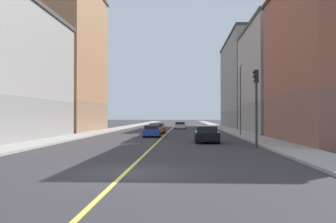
# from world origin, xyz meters

# --- Properties ---
(ground_plane) EXTENTS (400.00, 400.00, 0.00)m
(ground_plane) POSITION_xyz_m (0.00, 0.00, 0.00)
(ground_plane) COLOR #343133
(ground_plane) RESTS_ON ground
(sidewalk_left) EXTENTS (2.84, 168.00, 0.15)m
(sidewalk_left) POSITION_xyz_m (9.14, 49.00, 0.07)
(sidewalk_left) COLOR #9E9B93
(sidewalk_left) RESTS_ON ground
(sidewalk_right) EXTENTS (2.84, 168.00, 0.15)m
(sidewalk_right) POSITION_xyz_m (-9.14, 49.00, 0.07)
(sidewalk_right) COLOR #9E9B93
(sidewalk_right) RESTS_ON ground
(lane_center_stripe) EXTENTS (0.16, 154.00, 0.01)m
(lane_center_stripe) POSITION_xyz_m (0.00, 49.00, 0.01)
(lane_center_stripe) COLOR #E5D14C
(lane_center_stripe) RESTS_ON ground
(building_left_near) EXTENTS (8.65, 15.72, 13.83)m
(building_left_near) POSITION_xyz_m (14.74, 16.28, 6.93)
(building_left_near) COLOR brown
(building_left_near) RESTS_ON ground
(building_left_mid) EXTENTS (8.65, 16.92, 14.20)m
(building_left_mid) POSITION_xyz_m (14.74, 33.77, 7.11)
(building_left_mid) COLOR gray
(building_left_mid) RESTS_ON ground
(building_left_far) EXTENTS (8.65, 26.18, 17.17)m
(building_left_far) POSITION_xyz_m (14.74, 56.32, 8.59)
(building_left_far) COLOR slate
(building_left_far) RESTS_ON ground
(building_right_midblock) EXTENTS (8.65, 17.46, 20.88)m
(building_right_midblock) POSITION_xyz_m (-14.74, 36.64, 10.45)
(building_right_midblock) COLOR #8F6B4F
(building_right_midblock) RESTS_ON ground
(traffic_light_left_near) EXTENTS (0.40, 0.32, 5.45)m
(traffic_light_left_near) POSITION_xyz_m (7.31, 11.50, 3.57)
(traffic_light_left_near) COLOR #2D2D2D
(traffic_light_left_near) RESTS_ON ground
(street_lamp_left_near) EXTENTS (0.36, 0.36, 7.79)m
(street_lamp_left_near) POSITION_xyz_m (8.33, 25.18, 4.82)
(street_lamp_left_near) COLOR #4C4C51
(street_lamp_left_near) RESTS_ON ground
(car_black) EXTENTS (1.93, 4.30, 1.38)m
(car_black) POSITION_xyz_m (4.12, 16.13, 0.68)
(car_black) COLOR black
(car_black) RESTS_ON ground
(car_silver) EXTENTS (1.88, 4.12, 1.22)m
(car_silver) POSITION_xyz_m (1.49, 47.29, 0.61)
(car_silver) COLOR silver
(car_silver) RESTS_ON ground
(car_orange) EXTENTS (2.00, 4.65, 1.29)m
(car_orange) POSITION_xyz_m (-1.25, 31.26, 0.65)
(car_orange) COLOR orange
(car_orange) RESTS_ON ground
(car_blue) EXTENTS (1.92, 4.11, 1.25)m
(car_blue) POSITION_xyz_m (-1.19, 23.91, 0.63)
(car_blue) COLOR #23389E
(car_blue) RESTS_ON ground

